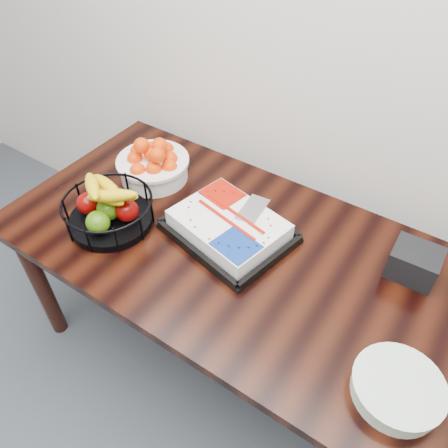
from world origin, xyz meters
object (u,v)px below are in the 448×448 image
Objects in this scene: cake_tray at (229,227)px; tangerine_bowl at (153,161)px; plate_stack at (397,389)px; table at (241,264)px; fruit_basket at (108,209)px; napkin_box at (414,263)px.

tangerine_bowl is at bearing 166.20° from cake_tray.
tangerine_bowl reaches higher than plate_stack.
plate_stack is at bearing -17.48° from tangerine_bowl.
plate_stack is at bearing -19.75° from cake_tray.
table is 0.68m from plate_stack.
fruit_basket is 2.18× the size of napkin_box.
table is 11.72× the size of napkin_box.
cake_tray is (-0.07, 0.03, 0.13)m from table.
plate_stack is at bearing -2.95° from fruit_basket.
tangerine_bowl is 0.90× the size of fruit_basket.
fruit_basket is (-0.40, -0.20, 0.03)m from cake_tray.
tangerine_bowl is 1.23× the size of plate_stack.
fruit_basket reaches higher than table.
table is 0.15m from cake_tray.
table is 7.30× the size of plate_stack.
table is 5.95× the size of tangerine_bowl.
tangerine_bowl is 0.31m from fruit_basket.
napkin_box is (1.02, 0.39, -0.02)m from fruit_basket.
fruit_basket is 1.09m from napkin_box.
napkin_box is (0.61, 0.19, 0.01)m from cake_tray.
tangerine_bowl reaches higher than cake_tray.
tangerine_bowl reaches higher than napkin_box.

